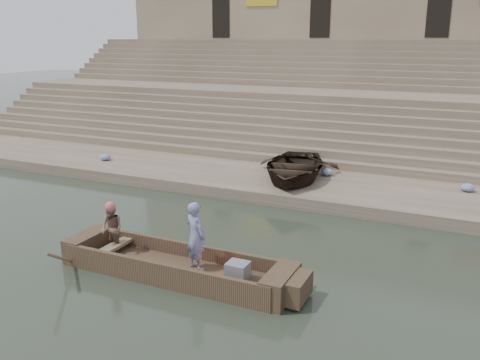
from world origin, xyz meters
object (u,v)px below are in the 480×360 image
Objects in this scene: main_rowboat at (176,271)px; television at (237,271)px; beached_rowboat at (294,167)px; rowing_man at (112,229)px; standing_man at (196,236)px.

television reaches higher than main_rowboat.
main_rowboat is at bearing -180.00° from television.
main_rowboat is 1.59m from television.
beached_rowboat is at bearing 100.34° from television.
beached_rowboat is at bearing 88.84° from main_rowboat.
main_rowboat is at bearing 11.25° from rowing_man.
beached_rowboat is (0.16, 7.70, 0.73)m from main_rowboat.
rowing_man is at bearing -114.56° from beached_rowboat.
television is 0.11× the size of beached_rowboat.
main_rowboat is 3.16× the size of standing_man.
rowing_man is 2.67× the size of television.
rowing_man reaches higher than beached_rowboat.
main_rowboat is 7.73m from beached_rowboat.
main_rowboat is at bearing -101.26° from beached_rowboat.
beached_rowboat is (-0.32, 7.58, -0.17)m from standing_man.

